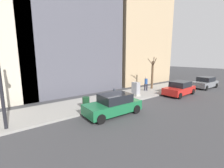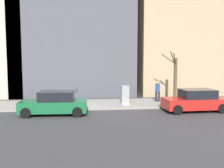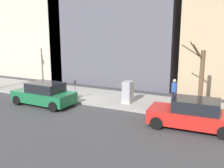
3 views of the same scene
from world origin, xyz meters
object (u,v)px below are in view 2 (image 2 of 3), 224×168
at_px(parked_car_red, 195,101).
at_px(parked_car_green, 55,103).
at_px(trash_bin, 42,101).
at_px(parking_meter, 77,96).
at_px(utility_box, 125,95).
at_px(pedestrian_near_meter, 158,90).
at_px(bare_tree, 175,78).

bearing_deg(parked_car_red, parked_car_green, 88.23).
bearing_deg(trash_bin, parking_meter, -100.23).
bearing_deg(utility_box, pedestrian_near_meter, -70.92).
height_order(utility_box, pedestrian_near_meter, pedestrian_near_meter).
bearing_deg(utility_box, trash_bin, 93.76).
relative_size(bare_tree, trash_bin, 4.52).
relative_size(parked_car_green, pedestrian_near_meter, 2.56).
xyz_separation_m(parking_meter, pedestrian_near_meter, (1.83, -6.41, 0.11)).
bearing_deg(parked_car_green, utility_box, -61.84).
bearing_deg(utility_box, parked_car_red, -117.95).
height_order(parked_car_red, pedestrian_near_meter, pedestrian_near_meter).
xyz_separation_m(utility_box, pedestrian_near_meter, (0.98, -2.82, 0.24)).
xyz_separation_m(parked_car_green, utility_box, (2.45, -4.94, 0.11)).
relative_size(utility_box, pedestrian_near_meter, 0.86).
distance_m(bare_tree, pedestrian_near_meter, 1.84).
distance_m(parked_car_green, trash_bin, 2.35).
relative_size(parked_car_green, parking_meter, 3.15).
xyz_separation_m(utility_box, trash_bin, (-0.40, 6.08, -0.25)).
distance_m(utility_box, trash_bin, 6.10).
xyz_separation_m(parked_car_red, parked_car_green, (-0.08, 9.42, 0.00)).
height_order(parked_car_green, trash_bin, parked_car_green).
bearing_deg(utility_box, parking_meter, 103.33).
relative_size(utility_box, bare_tree, 0.35).
relative_size(parking_meter, trash_bin, 1.50).
relative_size(bare_tree, pedestrian_near_meter, 2.45).
distance_m(parked_car_red, utility_box, 5.07).
distance_m(trash_bin, pedestrian_near_meter, 9.02).
relative_size(trash_bin, pedestrian_near_meter, 0.54).
distance_m(parking_meter, bare_tree, 8.30).
relative_size(parked_car_red, pedestrian_near_meter, 2.57).
xyz_separation_m(parking_meter, utility_box, (0.85, -3.59, -0.13)).
bearing_deg(pedestrian_near_meter, trash_bin, -128.93).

